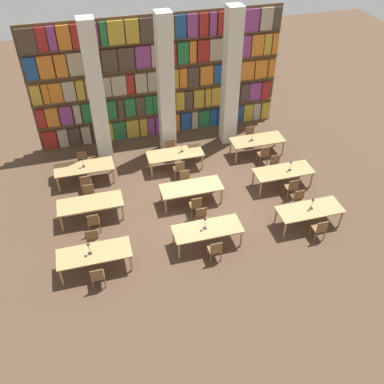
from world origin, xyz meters
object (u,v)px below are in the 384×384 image
at_px(desk_lamp_0, 89,247).
at_px(desk_lamp_3, 291,164).
at_px(pillar_right, 231,79).
at_px(chair_14, 179,169).
at_px(chair_17, 251,136).
at_px(pillar_center, 166,87).
at_px(reading_table_2, 310,211).
at_px(reading_table_3, 90,204).
at_px(reading_table_8, 257,141).
at_px(chair_1, 93,242).
at_px(reading_table_1, 207,230).
at_px(chair_12, 86,183).
at_px(chair_11, 276,165).
at_px(reading_table_6, 84,168).
at_px(chair_8, 196,205).
at_px(chair_15, 171,149).
at_px(chair_2, 215,250).
at_px(reading_table_5, 283,172).
at_px(reading_table_7, 175,155).
at_px(pillar_left, 97,96).
at_px(reading_table_0, 94,254).
at_px(chair_16, 263,154).
at_px(desk_lamp_2, 313,202).
at_px(desk_lamp_5, 182,145).
at_px(chair_4, 320,229).
at_px(desk_lamp_4, 82,160).
at_px(chair_5, 300,201).
at_px(chair_3, 202,219).
at_px(chair_7, 90,195).
at_px(reading_table_4, 191,188).
at_px(desk_lamp_1, 205,221).
at_px(chair_0, 98,276).
at_px(chair_10, 292,187).
at_px(chair_13, 83,162).
at_px(chair_9, 185,181).
at_px(desk_lamp_6, 252,134).

distance_m(desk_lamp_0, desk_lamp_3, 8.34).
bearing_deg(pillar_right, chair_14, -141.63).
height_order(desk_lamp_0, chair_17, desk_lamp_0).
relative_size(pillar_center, reading_table_2, 2.57).
bearing_deg(reading_table_3, reading_table_8, 17.50).
xyz_separation_m(chair_1, reading_table_8, (7.48, 4.07, 0.19)).
relative_size(reading_table_1, chair_12, 2.63).
distance_m(desk_lamp_0, chair_11, 8.42).
bearing_deg(reading_table_6, reading_table_1, -51.33).
relative_size(chair_8, chair_15, 1.00).
bearing_deg(chair_2, desk_lamp_0, 170.69).
bearing_deg(reading_table_8, pillar_center, 158.73).
bearing_deg(pillar_center, desk_lamp_3, -43.54).
relative_size(reading_table_5, reading_table_7, 1.00).
bearing_deg(pillar_left, reading_table_0, -99.07).
relative_size(reading_table_1, chair_16, 2.63).
distance_m(desk_lamp_2, desk_lamp_5, 5.86).
xyz_separation_m(desk_lamp_3, reading_table_6, (-7.83, 2.38, -0.36)).
bearing_deg(chair_4, desk_lamp_4, 144.25).
relative_size(pillar_center, chair_1, 6.77).
relative_size(chair_5, chair_11, 1.00).
bearing_deg(chair_5, desk_lamp_3, -100.25).
bearing_deg(desk_lamp_4, desk_lamp_3, -16.90).
distance_m(reading_table_1, chair_12, 5.44).
distance_m(chair_4, desk_lamp_3, 3.12).
height_order(reading_table_5, chair_14, chair_14).
bearing_deg(desk_lamp_0, chair_3, 12.26).
height_order(chair_7, desk_lamp_5, desk_lamp_5).
relative_size(pillar_center, desk_lamp_2, 12.89).
bearing_deg(reading_table_4, chair_3, -91.09).
height_order(pillar_center, chair_16, pillar_center).
distance_m(reading_table_1, chair_17, 6.61).
xyz_separation_m(desk_lamp_1, reading_table_3, (-3.61, 2.36, -0.40)).
relative_size(chair_4, desk_lamp_3, 2.05).
bearing_deg(chair_0, chair_11, 27.17).
xyz_separation_m(pillar_center, pillar_right, (2.81, 0.00, 0.00)).
relative_size(chair_10, reading_table_8, 0.38).
relative_size(reading_table_6, chair_13, 2.63).
distance_m(pillar_left, chair_9, 4.88).
bearing_deg(desk_lamp_1, reading_table_2, -0.69).
bearing_deg(chair_1, desk_lamp_5, -135.33).
relative_size(chair_7, chair_16, 1.00).
bearing_deg(reading_table_8, desk_lamp_4, -179.66).
xyz_separation_m(pillar_left, chair_3, (2.82, -5.40, -2.52)).
xyz_separation_m(chair_13, desk_lamp_6, (7.20, -0.70, 0.55)).
relative_size(chair_3, chair_4, 1.00).
height_order(chair_8, chair_12, same).
bearing_deg(chair_7, desk_lamp_1, 139.13).
relative_size(desk_lamp_4, desk_lamp_6, 1.08).
distance_m(desk_lamp_0, desk_lamp_1, 3.82).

